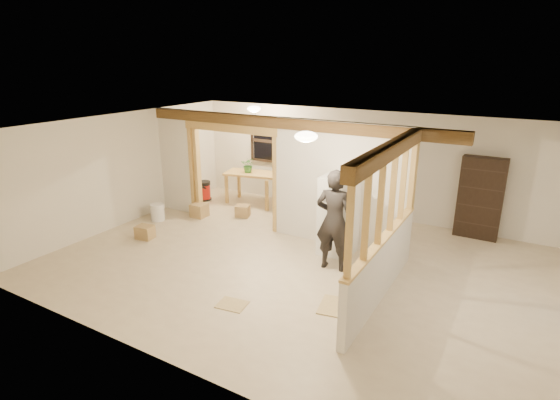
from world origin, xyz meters
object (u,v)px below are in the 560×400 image
Objects in this scene: refrigerator at (338,215)px; shop_vac at (204,191)px; work_table at (252,188)px; bookshelf at (480,198)px; woman at (334,220)px.

shop_vac is at bearing 163.54° from refrigerator.
refrigerator is 3.53m from work_table.
work_table is at bearing -174.32° from bookshelf.
work_table is at bearing -40.90° from woman.
bookshelf is at bearing 7.80° from shop_vac.
woman is 1.07× the size of bookshelf.
woman reaches higher than refrigerator.
shop_vac is at bearing -175.84° from work_table.
refrigerator is 2.96× the size of shop_vac.
refrigerator is 0.84× the size of woman.
refrigerator is at bearing -40.47° from work_table.
bookshelf is (6.63, 0.91, 0.60)m from shop_vac.
work_table is 0.78× the size of bookshelf.
refrigerator is 0.89× the size of bookshelf.
work_table is (-3.09, 1.67, -0.35)m from refrigerator.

